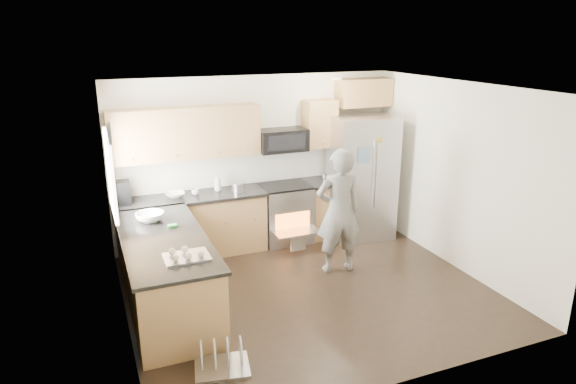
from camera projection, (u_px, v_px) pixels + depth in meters
name	position (u px, v px, depth m)	size (l,w,h in m)	color
ground	(308.00, 291.00, 6.66)	(4.50, 4.50, 0.00)	black
room_shell	(307.00, 166.00, 6.16)	(4.54, 4.04, 2.62)	white
back_cabinet_run	(226.00, 188.00, 7.71)	(4.45, 0.64, 2.50)	#A88143
peninsula	(167.00, 273.00, 6.11)	(0.96, 2.36, 1.04)	#A88143
stove_range	(285.00, 200.00, 8.08)	(0.76, 0.97, 1.79)	#B7B7BC
refrigerator	(361.00, 177.00, 8.22)	(1.04, 0.85, 1.96)	#B7B7BC
person	(339.00, 211.00, 6.99)	(0.64, 0.42, 1.75)	gray
dish_rack	(222.00, 361.00, 5.09)	(0.61, 0.52, 0.33)	#B7B7BC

